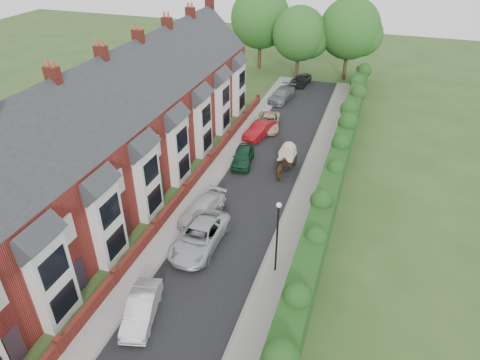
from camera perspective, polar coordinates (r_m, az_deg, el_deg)
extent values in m
plane|color=#2D4C1E|center=(25.21, -5.52, -16.30)|extent=(140.00, 140.00, 0.00)
cube|color=black|center=(33.11, 1.18, -2.53)|extent=(6.00, 58.00, 0.02)
cube|color=gray|center=(32.33, 8.14, -3.73)|extent=(2.20, 58.00, 0.12)
cube|color=gray|center=(34.21, -4.98, -1.30)|extent=(1.70, 58.00, 0.12)
cube|color=gray|center=(32.47, 6.33, -3.40)|extent=(0.18, 58.00, 0.13)
cube|color=gray|center=(33.94, -3.74, -1.52)|extent=(0.18, 58.00, 0.13)
cube|color=#123913|center=(31.49, 11.51, -2.54)|extent=(1.50, 58.00, 2.50)
cube|color=maroon|center=(34.81, -16.04, 4.19)|extent=(8.00, 40.00, 6.50)
cube|color=#25282C|center=(33.49, -16.87, 9.11)|extent=(8.00, 40.20, 8.00)
cube|color=#3F2D2D|center=(24.60, -27.76, -19.06)|extent=(0.08, 0.90, 2.10)
cube|color=silver|center=(24.59, -23.61, -12.47)|extent=(0.70, 2.40, 5.20)
cube|color=black|center=(25.19, -22.35, -14.70)|extent=(0.06, 1.80, 1.60)
cube|color=black|center=(23.60, -23.54, -10.63)|extent=(0.06, 1.80, 1.60)
cube|color=#25282C|center=(22.83, -25.51, -6.90)|extent=(1.70, 2.60, 1.70)
cube|color=#3F2D2D|center=(26.85, -20.60, -11.87)|extent=(0.08, 0.90, 2.10)
cube|color=silver|center=(24.71, -22.18, -6.34)|extent=(0.12, 1.20, 1.60)
cube|color=silver|center=(27.38, -17.15, -5.87)|extent=(0.70, 2.40, 5.20)
cube|color=black|center=(27.92, -16.13, -7.99)|extent=(0.06, 1.80, 1.60)
cube|color=black|center=(26.50, -16.90, -3.99)|extent=(0.06, 1.80, 1.60)
cube|color=#25282C|center=(25.81, -18.47, -0.51)|extent=(1.70, 2.60, 1.70)
cube|color=#3F2D2D|center=(29.78, -14.99, -5.80)|extent=(0.08, 0.90, 2.10)
cube|color=silver|center=(27.84, -16.02, -0.45)|extent=(0.12, 1.20, 1.60)
cube|color=silver|center=(30.73, -12.12, -0.54)|extent=(0.70, 2.40, 5.20)
cube|color=black|center=(31.22, -11.28, -2.52)|extent=(0.06, 1.80, 1.60)
cube|color=black|center=(29.95, -11.75, 1.27)|extent=(0.06, 1.80, 1.60)
cube|color=#25282C|center=(29.34, -13.02, 4.46)|extent=(1.70, 2.60, 1.70)
cube|color=#3F2D2D|center=(33.21, -10.55, -0.86)|extent=(0.08, 0.90, 2.10)
cube|color=silver|center=(31.47, -11.21, 4.17)|extent=(0.12, 1.20, 1.60)
cube|color=silver|center=(34.49, -8.13, 3.69)|extent=(0.70, 2.40, 5.20)
cube|color=black|center=(34.92, -7.43, 1.87)|extent=(0.06, 1.80, 1.60)
cube|color=black|center=(33.79, -7.71, 5.39)|extent=(0.06, 1.80, 1.60)
cube|color=#25282C|center=(33.25, -8.75, 8.28)|extent=(1.70, 2.60, 1.70)
cube|color=#3F2D2D|center=(37.00, -6.99, 3.12)|extent=(0.08, 0.90, 2.10)
cube|color=silver|center=(35.43, -7.39, 7.79)|extent=(0.12, 1.20, 1.60)
cube|color=silver|center=(38.53, -4.93, 7.05)|extent=(0.70, 2.40, 5.20)
cube|color=black|center=(38.91, -4.34, 5.38)|extent=(0.06, 1.80, 1.60)
cube|color=black|center=(37.91, -4.49, 8.63)|extent=(0.06, 1.80, 1.60)
cube|color=#25282C|center=(37.43, -5.35, 11.25)|extent=(1.70, 2.60, 1.70)
cube|color=#3F2D2D|center=(41.04, -4.09, 6.32)|extent=(0.08, 0.90, 2.10)
cube|color=silver|center=(39.62, -4.32, 10.63)|extent=(0.12, 1.20, 1.60)
cube|color=silver|center=(42.77, -2.31, 9.75)|extent=(0.70, 2.40, 5.20)
cube|color=black|center=(43.12, -1.81, 8.21)|extent=(0.06, 1.80, 1.60)
cube|color=black|center=(42.21, -1.87, 11.20)|extent=(0.06, 1.80, 1.60)
cube|color=#25282C|center=(41.78, -2.60, 13.58)|extent=(1.70, 2.60, 1.70)
cube|color=#3F2D2D|center=(45.28, -1.70, 8.93)|extent=(0.08, 0.90, 2.10)
cube|color=silver|center=(43.99, -1.81, 12.90)|extent=(0.12, 1.20, 1.60)
cube|color=silver|center=(47.16, -0.14, 11.93)|extent=(0.70, 2.40, 5.20)
cube|color=black|center=(47.48, 0.29, 10.52)|extent=(0.06, 1.80, 1.60)
cube|color=black|center=(46.65, 0.30, 13.27)|extent=(0.06, 1.80, 1.60)
cube|color=#25282C|center=(46.27, -0.33, 15.44)|extent=(1.70, 2.60, 1.70)
cube|color=#3F2D2D|center=(49.66, 0.30, 11.08)|extent=(0.08, 0.90, 2.10)
cube|color=silver|center=(48.48, 0.28, 14.74)|extent=(0.12, 1.20, 1.60)
cube|color=maroon|center=(28.59, -23.58, 12.15)|extent=(0.90, 0.50, 1.60)
cylinder|color=brown|center=(28.45, -24.31, 13.95)|extent=(0.20, 0.20, 0.50)
cylinder|color=brown|center=(28.19, -23.68, 13.94)|extent=(0.20, 0.20, 0.50)
cube|color=maroon|center=(32.30, -17.94, 15.31)|extent=(0.90, 0.50, 1.60)
cylinder|color=brown|center=(32.18, -18.53, 16.92)|extent=(0.20, 0.20, 0.50)
cylinder|color=brown|center=(31.95, -17.92, 16.92)|extent=(0.20, 0.20, 0.50)
cube|color=maroon|center=(36.32, -13.39, 17.69)|extent=(0.90, 0.50, 1.60)
cylinder|color=brown|center=(36.21, -13.87, 19.15)|extent=(0.20, 0.20, 0.50)
cylinder|color=brown|center=(36.01, -13.29, 19.15)|extent=(0.20, 0.20, 0.50)
cube|color=maroon|center=(40.56, -9.68, 19.51)|extent=(0.90, 0.50, 1.60)
cylinder|color=brown|center=(40.46, -10.08, 20.83)|extent=(0.20, 0.20, 0.50)
cylinder|color=brown|center=(40.28, -9.54, 20.83)|extent=(0.20, 0.20, 0.50)
cube|color=maroon|center=(44.95, -6.62, 20.93)|extent=(0.90, 0.50, 1.60)
cylinder|color=brown|center=(44.87, -6.96, 22.12)|extent=(0.20, 0.20, 0.50)
cylinder|color=brown|center=(44.70, -6.45, 22.12)|extent=(0.20, 0.20, 0.50)
cube|color=maroon|center=(49.47, -4.08, 22.05)|extent=(0.90, 0.50, 1.60)
cube|color=maroon|center=(25.66, -19.40, -15.95)|extent=(0.30, 4.70, 0.90)
cube|color=maroon|center=(28.45, -13.61, -9.19)|extent=(0.30, 4.70, 0.90)
cube|color=maroon|center=(31.79, -9.12, -3.67)|extent=(0.30, 4.70, 0.90)
cube|color=maroon|center=(35.51, -5.56, 0.77)|extent=(0.30, 4.70, 0.90)
cube|color=maroon|center=(39.52, -2.71, 4.34)|extent=(0.30, 4.70, 0.90)
cube|color=maroon|center=(43.74, -0.37, 7.22)|extent=(0.30, 4.70, 0.90)
cube|color=maroon|center=(48.10, 1.58, 9.58)|extent=(0.30, 4.70, 0.90)
cube|color=maroon|center=(24.46, -22.96, -19.65)|extent=(0.35, 0.35, 1.10)
cube|color=maroon|center=(26.91, -16.35, -12.26)|extent=(0.35, 0.35, 1.10)
cube|color=maroon|center=(30.00, -11.25, -6.13)|extent=(0.35, 0.35, 1.10)
cube|color=maroon|center=(33.55, -7.25, -1.18)|extent=(0.35, 0.35, 1.10)
cube|color=maroon|center=(37.44, -4.07, 2.78)|extent=(0.35, 0.35, 1.10)
cube|color=maroon|center=(41.57, -1.48, 5.98)|extent=(0.35, 0.35, 1.10)
cube|color=maroon|center=(45.87, 0.65, 8.58)|extent=(0.35, 0.35, 1.10)
cube|color=maroon|center=(50.30, 2.43, 10.71)|extent=(0.35, 0.35, 1.10)
cylinder|color=black|center=(25.47, 4.92, -8.13)|extent=(0.12, 0.12, 4.80)
cylinder|color=black|center=(23.97, 5.19, -3.64)|extent=(0.20, 0.20, 0.10)
sphere|color=silver|center=(23.88, 5.21, -3.35)|extent=(0.32, 0.32, 0.32)
cylinder|color=#332316|center=(58.43, 7.65, 15.41)|extent=(0.50, 0.50, 4.75)
sphere|color=#1B521D|center=(57.54, 7.91, 18.76)|extent=(6.80, 6.80, 6.80)
sphere|color=#1B521D|center=(57.75, 9.31, 18.02)|extent=(4.76, 4.76, 4.76)
cylinder|color=#332316|center=(59.50, 13.94, 15.34)|extent=(0.50, 0.50, 5.25)
sphere|color=#1B521D|center=(58.56, 14.45, 18.96)|extent=(7.60, 7.60, 7.60)
sphere|color=#1B521D|center=(58.92, 15.91, 18.10)|extent=(5.32, 5.32, 5.32)
cylinder|color=#332316|center=(62.47, 2.64, 17.09)|extent=(0.50, 0.50, 5.50)
sphere|color=#1B521D|center=(61.56, 2.74, 20.75)|extent=(8.00, 8.00, 8.00)
sphere|color=#1B521D|center=(61.59, 4.33, 19.97)|extent=(5.60, 5.60, 5.60)
imported|color=silver|center=(24.64, -12.98, -16.34)|extent=(2.40, 4.31, 1.35)
imported|color=#B1B3B9|center=(28.40, -5.39, -7.48)|extent=(2.70, 5.66, 1.56)
imported|color=silver|center=(30.94, -5.07, -3.94)|extent=(2.61, 4.91, 1.35)
imported|color=#103721|center=(37.47, 0.39, 3.16)|extent=(2.27, 4.31, 1.40)
imported|color=maroon|center=(42.32, 2.68, 6.71)|extent=(2.59, 4.63, 1.45)
imported|color=#CAB092|center=(44.25, 3.85, 7.74)|extent=(3.06, 5.04, 1.31)
imported|color=slate|center=(51.42, 5.61, 11.27)|extent=(2.70, 5.19, 1.44)
imported|color=black|center=(56.83, 8.26, 13.10)|extent=(2.16, 4.21, 1.37)
imported|color=#463119|center=(35.46, 5.57, 1.33)|extent=(1.10, 1.93, 1.54)
cube|color=black|center=(37.09, 6.29, 2.88)|extent=(1.19, 1.98, 0.49)
cylinder|color=#C0B395|center=(36.76, 6.36, 3.82)|extent=(1.29, 1.24, 1.29)
cube|color=#C0B395|center=(36.97, 6.31, 3.21)|extent=(1.31, 2.03, 0.04)
cylinder|color=black|center=(37.91, 5.51, 2.92)|extent=(0.08, 0.89, 0.89)
cylinder|color=black|center=(37.69, 7.41, 2.61)|extent=(0.08, 0.89, 0.89)
cylinder|color=black|center=(36.20, 5.37, 2.24)|extent=(0.06, 1.78, 0.06)
cylinder|color=black|center=(36.08, 6.44, 2.06)|extent=(0.06, 1.78, 0.06)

